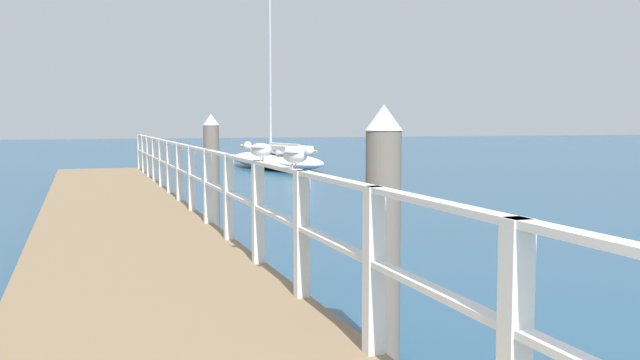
% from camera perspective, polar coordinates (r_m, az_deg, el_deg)
% --- Properties ---
extents(pier_deck, '(2.64, 24.33, 0.35)m').
position_cam_1_polar(pier_deck, '(12.54, -16.00, -3.43)').
color(pier_deck, '#846B4C').
rests_on(pier_deck, ground_plane).
extents(pier_railing, '(0.12, 22.85, 1.15)m').
position_cam_1_polar(pier_railing, '(12.57, -10.44, 0.73)').
color(pier_railing, silver).
rests_on(pier_railing, pier_deck).
extents(dock_piling_near, '(0.29, 0.29, 2.06)m').
position_cam_1_polar(dock_piling_near, '(5.54, 5.16, -4.49)').
color(dock_piling_near, '#6B6056').
rests_on(dock_piling_near, ground_plane).
extents(dock_piling_far, '(0.29, 0.29, 2.06)m').
position_cam_1_polar(dock_piling_far, '(12.76, -8.84, 0.75)').
color(dock_piling_far, '#6B6056').
rests_on(dock_piling_far, ground_plane).
extents(seagull_foreground, '(0.29, 0.43, 0.21)m').
position_cam_1_polar(seagull_foreground, '(6.39, -2.01, 2.11)').
color(seagull_foreground, white).
rests_on(seagull_foreground, pier_railing).
extents(seagull_background, '(0.35, 0.39, 0.21)m').
position_cam_1_polar(seagull_background, '(7.62, -4.91, 2.54)').
color(seagull_background, white).
rests_on(seagull_background, pier_railing).
extents(boat_0, '(3.50, 7.47, 9.18)m').
position_cam_1_polar(boat_0, '(28.53, -3.67, 1.75)').
color(boat_0, white).
rests_on(boat_0, ground_plane).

